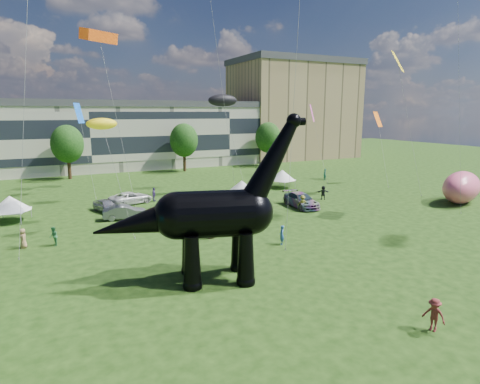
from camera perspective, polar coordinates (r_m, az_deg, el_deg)
name	(u,v)px	position (r m, az deg, el deg)	size (l,w,h in m)	color
ground	(330,288)	(26.75, 12.71, -13.18)	(220.00, 220.00, 0.00)	#16330C
terrace_row	(87,139)	(81.28, -20.89, 7.09)	(78.00, 11.00, 12.00)	beige
apartment_block	(293,112)	(100.53, 7.59, 11.25)	(28.00, 18.00, 22.00)	tan
tree_mid_left	(67,141)	(72.01, -23.38, 6.68)	(5.20, 5.20, 9.44)	#382314
tree_mid_right	(184,138)	(75.69, -7.99, 7.68)	(5.20, 5.20, 9.44)	#382314
tree_far_right	(268,135)	(83.08, 4.00, 8.07)	(5.20, 5.20, 9.44)	#382314
dinosaur_sculpture	(207,217)	(26.11, -4.71, -3.58)	(13.80, 5.71, 11.32)	black
car_silver	(106,206)	(47.21, -18.51, -1.84)	(1.64, 4.09, 1.39)	#A7A6AB
car_grey	(125,212)	(43.38, -16.04, -2.78)	(1.55, 4.44, 1.46)	slate
car_white	(131,198)	(50.32, -15.25, -0.81)	(2.44, 5.30, 1.47)	silver
car_dark	(301,200)	(47.43, 8.69, -1.16)	(2.31, 5.68, 1.65)	#595960
gazebo_near	(242,187)	(49.48, 0.23, 0.74)	(4.56, 4.56, 2.68)	silver
gazebo_far	(282,175)	(59.12, 6.02, 2.39)	(5.00, 5.00, 2.64)	white
gazebo_left	(10,204)	(46.74, -29.89, -1.43)	(4.80, 4.80, 2.66)	white
inflatable_pink	(461,187)	(55.89, 28.96, 0.60)	(7.76, 3.88, 3.88)	#FB6189
visitors	(255,214)	(40.35, 2.19, -3.17)	(43.71, 40.64, 1.85)	#2B559E
kites	(189,42)	(46.01, -7.32, 20.37)	(61.97, 40.45, 29.48)	#E5500F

